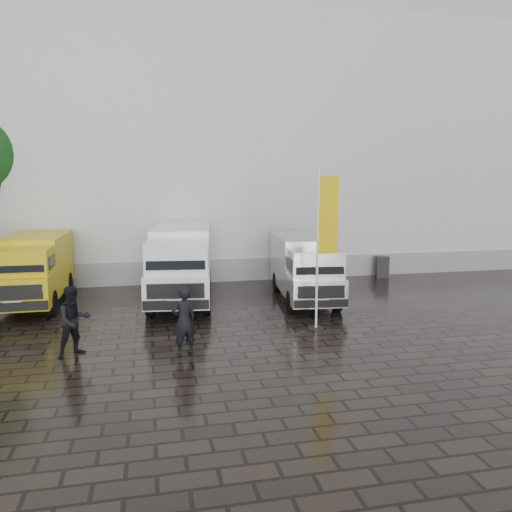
{
  "coord_description": "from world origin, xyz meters",
  "views": [
    {
      "loc": [
        -3.75,
        -13.76,
        4.48
      ],
      "look_at": [
        -0.3,
        2.2,
        1.99
      ],
      "focal_mm": 35.0,
      "sensor_mm": 36.0,
      "label": 1
    }
  ],
  "objects_px": {
    "flagpole": "(323,242)",
    "wheelie_bin": "(382,267)",
    "van_silver": "(304,269)",
    "person_front": "(184,321)",
    "van_white": "(181,265)",
    "person_tent": "(74,321)",
    "van_yellow": "(32,271)"
  },
  "relations": [
    {
      "from": "van_silver",
      "to": "flagpole",
      "type": "height_order",
      "value": "flagpole"
    },
    {
      "from": "van_yellow",
      "to": "van_silver",
      "type": "xyz_separation_m",
      "value": [
        9.79,
        -1.34,
        -0.07
      ]
    },
    {
      "from": "van_white",
      "to": "person_tent",
      "type": "bearing_deg",
      "value": -113.15
    },
    {
      "from": "van_silver",
      "to": "person_front",
      "type": "height_order",
      "value": "van_silver"
    },
    {
      "from": "flagpole",
      "to": "person_front",
      "type": "relative_size",
      "value": 2.65
    },
    {
      "from": "person_front",
      "to": "van_yellow",
      "type": "bearing_deg",
      "value": -70.2
    },
    {
      "from": "person_tent",
      "to": "flagpole",
      "type": "bearing_deg",
      "value": -22.89
    },
    {
      "from": "person_front",
      "to": "person_tent",
      "type": "xyz_separation_m",
      "value": [
        -2.76,
        0.61,
        0.0
      ]
    },
    {
      "from": "van_white",
      "to": "wheelie_bin",
      "type": "height_order",
      "value": "van_white"
    },
    {
      "from": "van_white",
      "to": "flagpole",
      "type": "xyz_separation_m",
      "value": [
        3.93,
        -4.49,
        1.3
      ]
    },
    {
      "from": "van_silver",
      "to": "person_tent",
      "type": "height_order",
      "value": "van_silver"
    },
    {
      "from": "van_white",
      "to": "person_front",
      "type": "distance_m",
      "value": 5.97
    },
    {
      "from": "van_silver",
      "to": "wheelie_bin",
      "type": "bearing_deg",
      "value": 41.65
    },
    {
      "from": "van_silver",
      "to": "person_front",
      "type": "relative_size",
      "value": 3.0
    },
    {
      "from": "van_silver",
      "to": "person_front",
      "type": "distance_m",
      "value": 7.0
    },
    {
      "from": "van_silver",
      "to": "person_front",
      "type": "xyz_separation_m",
      "value": [
        -4.84,
        -5.05,
        -0.27
      ]
    },
    {
      "from": "flagpole",
      "to": "person_tent",
      "type": "xyz_separation_m",
      "value": [
        -7.03,
        -0.84,
        -1.76
      ]
    },
    {
      "from": "wheelie_bin",
      "to": "person_front",
      "type": "height_order",
      "value": "person_front"
    },
    {
      "from": "flagpole",
      "to": "person_front",
      "type": "bearing_deg",
      "value": -161.18
    },
    {
      "from": "van_yellow",
      "to": "wheelie_bin",
      "type": "xyz_separation_m",
      "value": [
        14.73,
        2.19,
        -0.75
      ]
    },
    {
      "from": "flagpole",
      "to": "person_tent",
      "type": "distance_m",
      "value": 7.29
    },
    {
      "from": "flagpole",
      "to": "wheelie_bin",
      "type": "xyz_separation_m",
      "value": [
        5.51,
        7.13,
        -2.18
      ]
    },
    {
      "from": "person_tent",
      "to": "wheelie_bin",
      "type": "bearing_deg",
      "value": 2.72
    },
    {
      "from": "van_silver",
      "to": "van_yellow",
      "type": "bearing_deg",
      "value": 178.31
    },
    {
      "from": "van_silver",
      "to": "wheelie_bin",
      "type": "distance_m",
      "value": 6.11
    },
    {
      "from": "van_white",
      "to": "van_silver",
      "type": "distance_m",
      "value": 4.6
    },
    {
      "from": "person_front",
      "to": "van_silver",
      "type": "bearing_deg",
      "value": -151.79
    },
    {
      "from": "van_silver",
      "to": "flagpole",
      "type": "bearing_deg",
      "value": -93.0
    },
    {
      "from": "van_silver",
      "to": "wheelie_bin",
      "type": "xyz_separation_m",
      "value": [
        4.94,
        3.53,
        -0.69
      ]
    },
    {
      "from": "wheelie_bin",
      "to": "person_front",
      "type": "relative_size",
      "value": 0.54
    },
    {
      "from": "van_white",
      "to": "flagpole",
      "type": "height_order",
      "value": "flagpole"
    },
    {
      "from": "van_white",
      "to": "wheelie_bin",
      "type": "bearing_deg",
      "value": 22.56
    }
  ]
}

